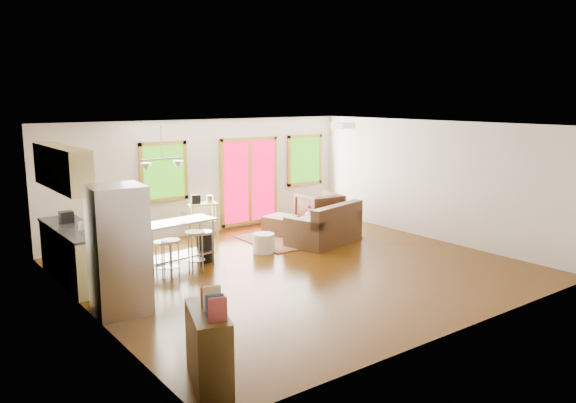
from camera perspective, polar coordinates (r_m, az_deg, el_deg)
floor at (r=10.34m, az=1.00°, el=-6.85°), size 7.50×7.00×0.02m
ceiling at (r=9.89m, az=1.05°, el=7.81°), size 7.50×7.00×0.02m
back_wall at (r=12.95m, az=-8.52°, el=2.50°), size 7.50×0.02×2.60m
left_wall at (r=8.33m, az=-19.93°, el=-2.43°), size 0.02×7.00×2.60m
right_wall at (r=12.66m, az=14.63°, el=2.10°), size 0.02×7.00×2.60m
front_wall at (r=7.63m, az=17.40°, el=-3.43°), size 7.50×0.02×2.60m
window_left at (r=12.45m, az=-12.50°, el=2.98°), size 1.10×0.05×1.30m
french_doors at (r=13.54m, az=-3.92°, el=2.08°), size 1.60×0.05×2.10m
window_right at (r=14.47m, az=1.74°, el=4.24°), size 1.10×0.05×1.30m
rug at (r=12.56m, az=1.03°, el=-3.62°), size 2.37×1.85×0.02m
loveseat at (r=12.03m, az=3.82°, el=-2.64°), size 1.82×1.31×0.87m
coffee_table at (r=12.70m, az=3.55°, el=-2.10°), size 0.98×0.69×0.36m
armchair at (r=13.40m, az=3.19°, el=-0.75°), size 0.98×0.93×0.93m
ottoman at (r=12.80m, az=-0.73°, el=-2.42°), size 0.81×0.81×0.43m
pouf at (r=11.33m, az=-2.50°, el=-4.24°), size 0.49×0.49×0.39m
vase at (r=12.70m, az=2.13°, el=-1.16°), size 0.23×0.24×0.30m
book at (r=12.68m, az=3.86°, el=-1.06°), size 0.20×0.10×0.28m
cabinets at (r=10.08m, az=-21.15°, el=-2.51°), size 0.64×2.24×2.30m
refrigerator at (r=8.40m, az=-16.74°, el=-4.70°), size 0.82×0.79×1.87m
island at (r=10.40m, az=-11.17°, el=-3.44°), size 1.44×0.69×0.88m
cup at (r=10.44m, az=-10.57°, el=-1.06°), size 0.15×0.13×0.13m
bar_stool_a at (r=9.89m, az=-12.60°, el=-4.92°), size 0.37×0.37×0.65m
bar_stool_b at (r=9.85m, az=-11.79°, el=-4.81°), size 0.41×0.41×0.68m
bar_stool_c at (r=10.11m, az=-9.40°, el=-4.07°), size 0.40×0.40×0.75m
trash_can at (r=10.80m, az=-8.46°, el=-4.51°), size 0.41×0.41×0.59m
kitchen_cart at (r=12.64m, az=-8.74°, el=-0.64°), size 0.71×0.55×0.97m
bookshelf at (r=6.30m, az=-8.07°, el=-14.35°), size 0.65×1.01×1.11m
ceiling_flush at (r=11.38m, az=5.62°, el=7.70°), size 0.35×0.35×0.12m
pendant_light at (r=10.26m, az=-12.64°, el=3.66°), size 0.80×0.18×0.79m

